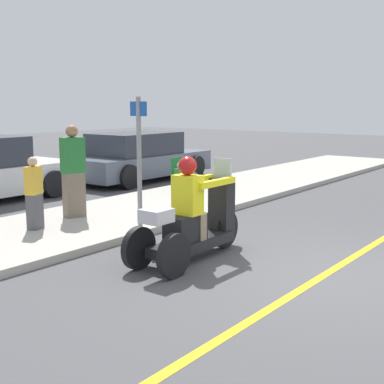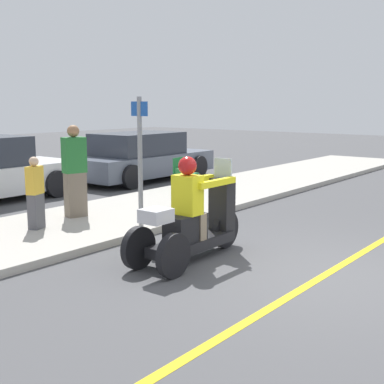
{
  "view_description": "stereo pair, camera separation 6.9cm",
  "coord_description": "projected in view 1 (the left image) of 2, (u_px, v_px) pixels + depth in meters",
  "views": [
    {
      "loc": [
        -6.36,
        -2.69,
        2.23
      ],
      "look_at": [
        -0.49,
        1.8,
        0.98
      ],
      "focal_mm": 50.0,
      "sensor_mm": 36.0,
      "label": 1
    },
    {
      "loc": [
        -6.32,
        -2.74,
        2.23
      ],
      "look_at": [
        -0.49,
        1.8,
        0.98
      ],
      "focal_mm": 50.0,
      "sensor_mm": 36.0,
      "label": 2
    }
  ],
  "objects": [
    {
      "name": "spectator_mid_group",
      "position": [
        34.0,
        194.0,
        8.91
      ],
      "size": [
        0.33,
        0.26,
        1.22
      ],
      "color": "#515156",
      "rests_on": "sidewalk_strip"
    },
    {
      "name": "motorcycle_trike",
      "position": [
        192.0,
        223.0,
        7.57
      ],
      "size": [
        2.21,
        0.71,
        1.49
      ],
      "color": "black",
      "rests_on": "ground"
    },
    {
      "name": "street_sign",
      "position": [
        139.0,
        157.0,
        8.97
      ],
      "size": [
        0.08,
        0.36,
        2.2
      ],
      "color": "gray",
      "rests_on": "sidewalk_strip"
    },
    {
      "name": "parked_car_lot_left",
      "position": [
        139.0,
        158.0,
        15.33
      ],
      "size": [
        4.45,
        2.0,
        1.37
      ],
      "color": "slate",
      "rests_on": "ground"
    },
    {
      "name": "folding_chair_set_back",
      "position": [
        181.0,
        171.0,
        12.59
      ],
      "size": [
        0.52,
        0.52,
        0.82
      ],
      "color": "#A5A8AD",
      "rests_on": "sidewalk_strip"
    },
    {
      "name": "spectator_end_of_line",
      "position": [
        180.0,
        187.0,
        10.47
      ],
      "size": [
        0.23,
        0.14,
        0.96
      ],
      "color": "black",
      "rests_on": "sidewalk_strip"
    },
    {
      "name": "lane_stripe",
      "position": [
        308.0,
        285.0,
        6.58
      ],
      "size": [
        24.0,
        0.12,
        0.01
      ],
      "color": "gold",
      "rests_on": "ground"
    },
    {
      "name": "sidewalk_strip",
      "position": [
        86.0,
        223.0,
        9.7
      ],
      "size": [
        28.0,
        2.8,
        0.12
      ],
      "color": "#B2ADA3",
      "rests_on": "ground"
    },
    {
      "name": "ground_plane",
      "position": [
        324.0,
        275.0,
        6.96
      ],
      "size": [
        60.0,
        60.0,
        0.0
      ],
      "primitive_type": "plane",
      "color": "#4C4C4F"
    },
    {
      "name": "spectator_by_tree",
      "position": [
        73.0,
        173.0,
        9.83
      ],
      "size": [
        0.45,
        0.34,
        1.7
      ],
      "color": "#726656",
      "rests_on": "sidewalk_strip"
    }
  ]
}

